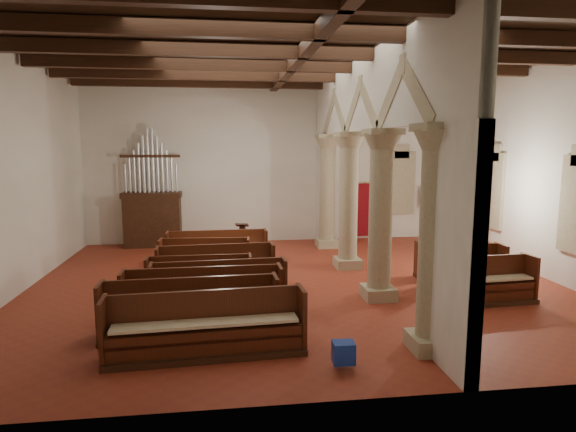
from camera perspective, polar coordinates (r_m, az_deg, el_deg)
The scene contains 30 objects.
floor at distance 13.07m, azimuth 0.96°, elevation -8.03°, with size 14.00×14.00×0.00m, color maroon.
ceiling at distance 12.74m, azimuth 1.03°, elevation 18.82°, with size 14.00×14.00×0.00m, color black.
wall_back at distance 18.50m, azimuth -1.75°, elevation 6.26°, with size 14.00×0.02×6.00m, color white.
wall_front at distance 6.69m, azimuth 8.57°, elevation 2.30°, with size 14.00×0.02×6.00m, color white.
wall_left at distance 13.44m, azimuth -30.10°, elevation 4.30°, with size 0.02×12.00×6.00m, color white.
wall_right at distance 15.24m, azimuth 28.12°, elevation 4.80°, with size 0.02×12.00×6.00m, color white.
ceiling_beams at distance 12.71m, azimuth 1.03°, elevation 18.02°, with size 13.80×11.80×0.30m, color #3F2114, non-canonical shape.
arcade at distance 12.92m, azimuth 9.00°, elevation 7.71°, with size 0.90×11.90×6.00m.
window_right_b at distance 17.38m, azimuth 23.11°, elevation 2.80°, with size 0.03×1.00×2.20m, color #2D6555.
window_back at distance 19.67m, azimuth 12.95°, elevation 3.84°, with size 1.00×0.03×2.20m, color #2D6555.
pipe_organ at distance 18.24m, azimuth -15.78°, elevation 0.77°, with size 2.10×0.85×4.40m.
lectern at distance 16.74m, azimuth -5.40°, elevation -2.84°, with size 0.49×0.50×1.06m.
dossal_curtain at distance 19.25m, azimuth 8.72°, elevation 0.76°, with size 1.80×0.07×2.17m.
processional_banner at distance 19.77m, azimuth 16.19°, elevation -0.39°, with size 0.52×0.67×2.29m.
hymnal_box_a at distance 8.37m, azimuth 6.60°, elevation -15.77°, with size 0.36×0.29×0.36m, color navy.
hymnal_box_b at distance 10.07m, azimuth -6.05°, elevation -11.70°, with size 0.29×0.24×0.29m, color navy.
hymnal_box_c at distance 12.46m, azimuth -1.85°, elevation -7.66°, with size 0.30×0.24×0.30m, color #16349B.
tube_heater_a at distance 9.27m, azimuth -8.07°, elevation -14.13°, with size 0.10×0.10×0.97m, color white.
tube_heater_b at distance 10.23m, azimuth -8.62°, elevation -11.94°, with size 0.11×0.11×1.14m, color silver.
nave_pew_0 at distance 8.86m, azimuth -9.62°, elevation -13.75°, with size 3.55×0.97×1.14m.
nave_pew_1 at distance 9.81m, azimuth -11.42°, elevation -11.63°, with size 3.45×0.86×1.12m.
nave_pew_2 at distance 10.66m, azimuth -9.99°, elevation -9.99°, with size 3.41×0.79×1.09m.
nave_pew_3 at distance 11.53m, azimuth -8.13°, elevation -8.66°, with size 3.19×0.84×1.01m.
nave_pew_4 at distance 12.32m, azimuth -10.42°, elevation -7.65°, with size 2.60×0.65×0.96m.
nave_pew_5 at distance 13.01m, azimuth -8.49°, elevation -6.58°, with size 3.13×0.88×1.07m.
nave_pew_6 at distance 14.24m, azimuth -9.81°, elevation -5.37°, with size 2.63×0.85×1.02m.
nave_pew_7 at distance 15.25m, azimuth -8.33°, elevation -4.38°, with size 3.12×0.79×1.05m.
aisle_pew_0 at distance 12.50m, azimuth 23.20°, elevation -7.73°, with size 1.99×0.86×1.10m.
aisle_pew_1 at distance 13.44m, azimuth 20.35°, elevation -6.39°, with size 1.97×0.82×1.14m.
aisle_pew_2 at distance 14.32m, azimuth 18.90°, elevation -5.58°, with size 2.04×0.73×1.04m.
Camera 1 is at (-1.84, -12.39, 3.71)m, focal length 30.00 mm.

